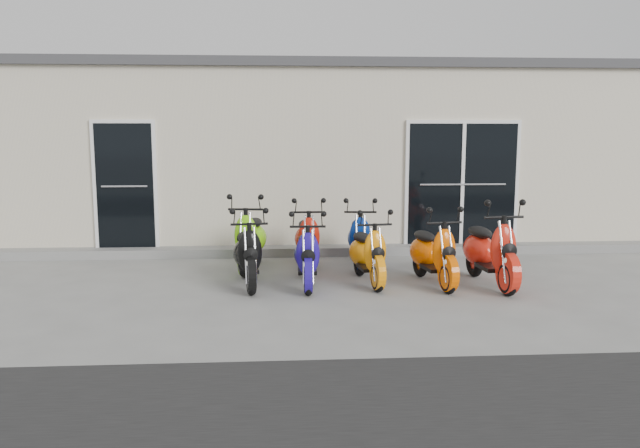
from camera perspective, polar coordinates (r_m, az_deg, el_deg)
The scene contains 14 objects.
ground at distance 8.82m, azimuth 0.26°, elevation -5.40°, with size 80.00×80.00×0.00m, color gray.
building at distance 13.77m, azimuth -1.28°, elevation 6.31°, with size 14.00×6.00×3.20m, color beige.
roof_cap at distance 13.81m, azimuth -1.31°, elevation 13.29°, with size 14.20×6.20×0.16m, color #3F3F42.
front_step at distance 10.77m, azimuth -0.50°, elevation -2.45°, with size 14.00×0.40×0.15m, color gray.
door_left at distance 11.05m, azimuth -17.39°, elevation 3.64°, with size 1.07×0.08×2.22m, color black.
door_right at distance 11.22m, azimuth 12.86°, elevation 3.88°, with size 2.02×0.08×2.22m, color black.
scooter_front_black at distance 8.59m, azimuth -6.63°, elevation -1.97°, with size 0.56×1.53×1.13m, color black, non-canonical shape.
scooter_front_blue at distance 8.52m, azimuth -1.19°, elevation -2.13°, with size 0.54×1.48×1.09m, color #20108A, non-canonical shape.
scooter_front_orange_a at distance 8.71m, azimuth 4.40°, elevation -1.93°, with size 0.54×1.48×1.09m, color orange, non-canonical shape.
scooter_front_orange_b at distance 8.75m, azimuth 10.32°, elevation -1.83°, with size 0.56×1.54×1.14m, color #F75D00, non-canonical shape.
scooter_front_red at distance 8.87m, azimuth 15.32°, elevation -1.52°, with size 0.61×1.69×1.25m, color red, non-canonical shape.
scooter_back_green at distance 9.65m, azimuth -6.40°, elevation -0.58°, with size 0.60×1.64×1.21m, color #76DA0D, non-canonical shape.
scooter_back_red at distance 9.71m, azimuth -1.16°, elevation -0.69°, with size 0.56×1.54×1.14m, color #B71A0B, non-canonical shape.
scooter_back_blue at distance 9.78m, azimuth 3.63°, elevation -0.66°, with size 0.56×1.53×1.13m, color navy, non-canonical shape.
Camera 1 is at (-0.61, -8.54, 2.11)m, focal length 35.00 mm.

